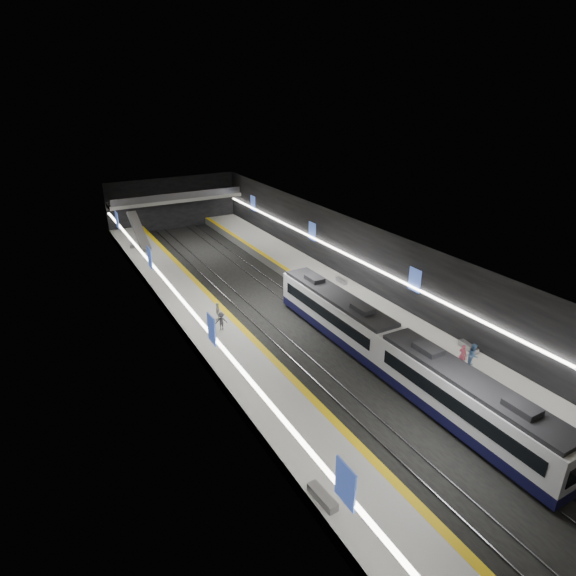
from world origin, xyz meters
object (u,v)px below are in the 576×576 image
escalator (139,231)px  bench_left_far (133,245)px  passenger_left_b (221,321)px  train (391,349)px  bench_left_near (322,497)px  passenger_right_a (463,355)px  passenger_right_b (473,355)px  bench_right_near (468,347)px  passenger_left_a (218,312)px  bench_right_far (341,281)px

escalator → bench_left_far: bearing=-162.8°
bench_left_far → passenger_left_b: size_ratio=1.07×
train → bench_left_near: 14.97m
passenger_right_a → passenger_right_b: 0.77m
bench_left_near → passenger_left_b: size_ratio=1.24×
train → passenger_right_b: size_ratio=15.60×
bench_left_near → passenger_right_a: size_ratio=1.18×
bench_left_far → passenger_right_a: bearing=-47.0°
escalator → passenger_left_b: 28.19m
bench_right_near → bench_left_near: bearing=-151.2°
passenger_left_b → passenger_right_a: bearing=152.3°
bench_left_near → bench_left_far: size_ratio=1.16×
bench_left_near → passenger_right_a: bearing=15.5°
bench_right_near → passenger_right_b: bearing=-124.9°
bench_left_far → bench_right_near: 44.76m
train → passenger_right_a: size_ratio=17.18×
train → passenger_right_a: 5.56m
train → passenger_left_a: train is taller
passenger_left_a → passenger_right_b: bearing=56.4°
bench_right_near → bench_left_far: bearing=121.5°
bench_left_far → bench_right_near: bearing=-43.6°
passenger_right_a → passenger_right_b: passenger_right_b is taller
bench_left_far → passenger_right_b: 45.87m
bench_right_far → passenger_left_a: (-15.21, -1.97, 0.67)m
bench_right_near → bench_right_far: bench_right_near is taller
bench_right_near → passenger_left_b: 21.07m
bench_left_near → passenger_right_b: bearing=13.3°
escalator → passenger_right_b: (15.24, -43.20, -0.94)m
bench_left_near → passenger_left_b: 20.59m
bench_right_near → passenger_right_a: bearing=-141.3°
bench_right_near → passenger_left_a: passenger_left_a is taller
bench_right_far → escalator: bearing=124.9°
escalator → passenger_right_b: size_ratio=4.15×
escalator → bench_right_far: bearing=-56.5°
bench_right_near → passenger_left_b: bearing=149.2°
bench_left_near → bench_right_near: bench_left_near is taller
escalator → bench_left_near: bearing=-92.4°
passenger_right_a → passenger_right_b: (0.56, -0.52, 0.09)m
bench_right_near → passenger_right_b: passenger_right_b is taller
escalator → passenger_right_a: (14.67, -42.69, -1.03)m
passenger_right_a → passenger_left_a: 21.39m
bench_right_near → passenger_right_a: 2.79m
train → passenger_left_a: size_ratio=17.03×
bench_left_near → bench_left_far: (0.94, 48.26, -0.03)m
bench_left_far → bench_right_near: bench_right_near is taller
bench_left_far → bench_right_far: bearing=-31.8°
passenger_left_b → bench_left_far: bearing=-68.7°
passenger_right_a → passenger_left_b: size_ratio=1.05×
bench_left_far → bench_right_far: (17.18, -24.01, -0.01)m
train → bench_right_near: bearing=-12.8°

